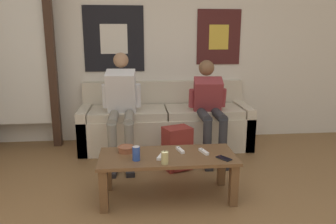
% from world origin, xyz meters
% --- Properties ---
extents(wall_back, '(10.00, 0.07, 2.55)m').
position_xyz_m(wall_back, '(-0.00, 2.80, 1.28)').
color(wall_back, silver).
rests_on(wall_back, ground_plane).
extents(door_frame, '(1.00, 0.10, 2.15)m').
position_xyz_m(door_frame, '(-1.82, 2.58, 1.20)').
color(door_frame, '#382319').
rests_on(door_frame, ground_plane).
extents(couch, '(2.20, 0.75, 0.83)m').
position_xyz_m(couch, '(0.08, 2.43, 0.30)').
color(couch, beige).
rests_on(couch, ground_plane).
extents(coffee_table, '(1.22, 0.53, 0.41)m').
position_xyz_m(coffee_table, '(-0.03, 0.99, 0.34)').
color(coffee_table, brown).
rests_on(coffee_table, ground_plane).
extents(person_seated_adult, '(0.47, 0.94, 1.25)m').
position_xyz_m(person_seated_adult, '(-0.48, 2.03, 0.68)').
color(person_seated_adult, gray).
rests_on(person_seated_adult, ground_plane).
extents(person_seated_teen, '(0.47, 0.85, 1.15)m').
position_xyz_m(person_seated_teen, '(0.58, 2.04, 0.64)').
color(person_seated_teen, '#2D2D33').
rests_on(person_seated_teen, ground_plane).
extents(backpack, '(0.35, 0.32, 0.48)m').
position_xyz_m(backpack, '(0.14, 1.63, 0.23)').
color(backpack, maroon).
rests_on(backpack, ground_plane).
extents(ceramic_bowl, '(0.15, 0.15, 0.06)m').
position_xyz_m(ceramic_bowl, '(-0.40, 1.10, 0.44)').
color(ceramic_bowl, brown).
rests_on(ceramic_bowl, coffee_table).
extents(pillar_candle, '(0.06, 0.06, 0.12)m').
position_xyz_m(pillar_candle, '(-0.08, 0.79, 0.46)').
color(pillar_candle, tan).
rests_on(pillar_candle, coffee_table).
extents(drink_can_blue, '(0.07, 0.07, 0.12)m').
position_xyz_m(drink_can_blue, '(-0.31, 0.89, 0.47)').
color(drink_can_blue, '#28479E').
rests_on(drink_can_blue, coffee_table).
extents(game_controller_near_left, '(0.07, 0.15, 0.03)m').
position_xyz_m(game_controller_near_left, '(0.30, 1.01, 0.42)').
color(game_controller_near_left, white).
rests_on(game_controller_near_left, coffee_table).
extents(game_controller_near_right, '(0.08, 0.15, 0.03)m').
position_xyz_m(game_controller_near_right, '(-0.10, 0.93, 0.42)').
color(game_controller_near_right, white).
rests_on(game_controller_near_right, coffee_table).
extents(game_controller_far_center, '(0.07, 0.15, 0.03)m').
position_xyz_m(game_controller_far_center, '(0.09, 1.08, 0.42)').
color(game_controller_far_center, white).
rests_on(game_controller_far_center, coffee_table).
extents(cell_phone, '(0.13, 0.15, 0.01)m').
position_xyz_m(cell_phone, '(0.45, 0.85, 0.41)').
color(cell_phone, black).
rests_on(cell_phone, coffee_table).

